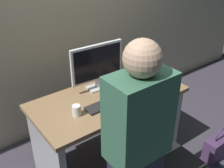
% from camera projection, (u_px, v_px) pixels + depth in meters
% --- Properties ---
extents(ground_plane, '(9.00, 9.00, 0.00)m').
position_uv_depth(ground_plane, '(109.00, 155.00, 2.98)').
color(ground_plane, '#3D3842').
extents(desk, '(1.47, 0.71, 0.75)m').
position_uv_depth(desk, '(109.00, 116.00, 2.73)').
color(desk, '#93704C').
rests_on(desk, ground).
extents(office_chair, '(0.52, 0.52, 0.94)m').
position_uv_depth(office_chair, '(162.00, 162.00, 2.31)').
color(office_chair, black).
rests_on(office_chair, ground).
extents(person_at_desk, '(0.40, 0.24, 1.64)m').
position_uv_depth(person_at_desk, '(137.00, 154.00, 1.82)').
color(person_at_desk, '#262838').
rests_on(person_at_desk, ground).
extents(monitor, '(0.54, 0.15, 0.46)m').
position_uv_depth(monitor, '(98.00, 64.00, 2.62)').
color(monitor, silver).
rests_on(monitor, desk).
extents(keyboard, '(0.43, 0.13, 0.02)m').
position_uv_depth(keyboard, '(108.00, 103.00, 2.48)').
color(keyboard, '#262626').
rests_on(keyboard, desk).
extents(mouse, '(0.06, 0.10, 0.03)m').
position_uv_depth(mouse, '(132.00, 91.00, 2.65)').
color(mouse, black).
rests_on(mouse, desk).
extents(cup_near_keyboard, '(0.07, 0.07, 0.10)m').
position_uv_depth(cup_near_keyboard, '(77.00, 110.00, 2.32)').
color(cup_near_keyboard, white).
rests_on(cup_near_keyboard, desk).
extents(book_stack, '(0.22, 0.17, 0.12)m').
position_uv_depth(book_stack, '(133.00, 75.00, 2.86)').
color(book_stack, beige).
rests_on(book_stack, desk).
extents(cell_phone, '(0.09, 0.15, 0.01)m').
position_uv_depth(cell_phone, '(155.00, 90.00, 2.70)').
color(cell_phone, black).
rests_on(cell_phone, desk).
extents(handbag, '(0.34, 0.14, 0.38)m').
position_uv_depth(handbag, '(218.00, 147.00, 2.89)').
color(handbag, '#4C3356').
rests_on(handbag, ground).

